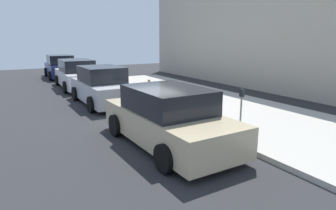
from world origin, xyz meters
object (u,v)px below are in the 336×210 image
at_px(suitcase_olive_1, 205,111).
at_px(suitcase_black_2, 198,110).
at_px(parking_meter, 241,104).
at_px(suitcase_maroon_3, 190,105).
at_px(suitcase_teal_6, 167,101).
at_px(bollard_post, 149,90).
at_px(parked_car_silver_1, 102,87).
at_px(parked_car_white_2, 77,75).
at_px(fire_hydrant, 159,94).
at_px(suitcase_silver_4, 184,103).
at_px(parked_car_beige_0, 168,118).
at_px(suitcase_navy_0, 216,116).
at_px(parked_car_navy_3, 60,67).
at_px(suitcase_red_5, 175,101).

xyz_separation_m(suitcase_olive_1, suitcase_black_2, (0.47, -0.07, -0.07)).
xyz_separation_m(suitcase_black_2, parking_meter, (-1.75, -0.26, 0.51)).
relative_size(suitcase_maroon_3, suitcase_teal_6, 1.72).
bearing_deg(parking_meter, suitcase_black_2, 8.30).
distance_m(bollard_post, parked_car_silver_1, 2.07).
bearing_deg(parked_car_white_2, fire_hydrant, -163.95).
distance_m(suitcase_maroon_3, suitcase_silver_4, 0.50).
distance_m(parking_meter, parked_car_beige_0, 2.22).
xyz_separation_m(suitcase_navy_0, suitcase_teal_6, (2.94, 0.11, -0.03)).
bearing_deg(suitcase_navy_0, parked_car_navy_3, 7.11).
height_order(bollard_post, parked_car_beige_0, parked_car_beige_0).
distance_m(suitcase_olive_1, parked_car_beige_0, 2.00).
distance_m(suitcase_maroon_3, fire_hydrant, 2.30).
relative_size(suitcase_maroon_3, parked_car_beige_0, 0.22).
bearing_deg(suitcase_silver_4, parked_car_beige_0, 139.08).
bearing_deg(parked_car_silver_1, suitcase_black_2, -157.32).
xyz_separation_m(suitcase_maroon_3, bollard_post, (2.93, 0.19, 0.09)).
xyz_separation_m(suitcase_black_2, suitcase_red_5, (1.53, -0.04, 0.01)).
bearing_deg(suitcase_maroon_3, suitcase_teal_6, 3.47).
bearing_deg(suitcase_teal_6, suitcase_navy_0, -177.86).
bearing_deg(suitcase_maroon_3, parked_car_white_2, 12.31).
distance_m(suitcase_navy_0, fire_hydrant, 3.70).
distance_m(parking_meter, parked_car_white_2, 11.38).
height_order(suitcase_red_5, parking_meter, parking_meter).
distance_m(suitcase_navy_0, parked_car_navy_3, 15.83).
bearing_deg(parked_car_beige_0, parked_car_white_2, -0.00).
relative_size(suitcase_navy_0, suitcase_black_2, 0.96).
bearing_deg(suitcase_teal_6, suitcase_silver_4, -173.01).
xyz_separation_m(suitcase_silver_4, suitcase_teal_6, (1.05, 0.13, -0.07)).
bearing_deg(suitcase_black_2, suitcase_teal_6, 1.27).
bearing_deg(parked_car_navy_3, suitcase_red_5, -171.74).
relative_size(suitcase_silver_4, parking_meter, 0.72).
bearing_deg(suitcase_black_2, parked_car_beige_0, 123.74).
bearing_deg(parked_car_white_2, suitcase_teal_6, -165.89).
bearing_deg(parked_car_silver_1, parked_car_navy_3, 0.00).
distance_m(bollard_post, parked_car_white_2, 6.23).
relative_size(suitcase_teal_6, bollard_post, 0.61).
relative_size(suitcase_silver_4, parked_car_navy_3, 0.20).
distance_m(suitcase_navy_0, parked_car_beige_0, 2.02).
bearing_deg(suitcase_silver_4, parked_car_navy_3, 8.15).
height_order(suitcase_olive_1, parking_meter, parking_meter).
height_order(suitcase_silver_4, suitcase_red_5, suitcase_silver_4).
height_order(suitcase_silver_4, suitcase_teal_6, suitcase_silver_4).
bearing_deg(suitcase_maroon_3, fire_hydrant, 1.06).
height_order(suitcase_maroon_3, parking_meter, parking_meter).
distance_m(fire_hydrant, parked_car_beige_0, 4.51).
xyz_separation_m(suitcase_olive_1, suitcase_teal_6, (2.54, -0.03, -0.12)).
bearing_deg(parking_meter, bollard_post, 4.40).
relative_size(suitcase_black_2, suitcase_maroon_3, 0.91).
bearing_deg(parked_car_silver_1, suitcase_olive_1, -159.99).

